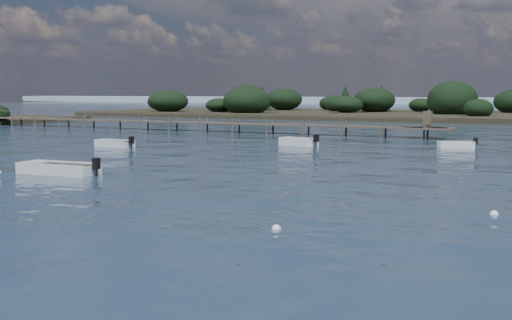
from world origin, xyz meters
The scene contains 9 objects.
ground centered at (0.00, 60.00, 0.00)m, with size 400.00×400.00×0.00m, color #182738.
tender_far_grey centered at (-17.34, 26.28, 0.17)m, with size 3.86×1.76×1.23m.
tender_far_grey_b centered at (8.38, 37.92, 0.15)m, with size 3.15×2.26×1.08m.
tender_far_white centered at (-4.22, 34.65, 0.19)m, with size 3.89×2.34×1.31m.
dinghy_mid_grey centered at (-8.97, 10.91, 0.17)m, with size 5.07×2.11×1.27m.
buoy_b centered at (8.10, 3.04, 0.00)m, with size 0.32×0.32×0.32m, color silver.
buoy_d centered at (14.39, 9.01, 0.00)m, with size 0.32×0.32×0.32m, color silver.
jetty centered at (-21.74, 47.99, 0.98)m, with size 64.50×3.20×3.40m.
distant_haze centered at (-90.00, 230.00, 0.00)m, with size 280.00×20.00×2.40m, color #8EA2B0.
Camera 1 is at (16.88, -16.26, 4.60)m, focal length 45.00 mm.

